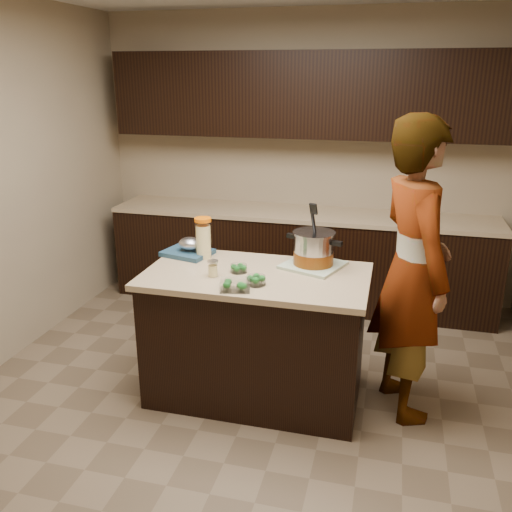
{
  "coord_description": "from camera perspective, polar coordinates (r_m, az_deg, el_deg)",
  "views": [
    {
      "loc": [
        0.82,
        -3.2,
        2.14
      ],
      "look_at": [
        0.0,
        0.0,
        1.02
      ],
      "focal_mm": 38.0,
      "sensor_mm": 36.0,
      "label": 1
    }
  ],
  "objects": [
    {
      "name": "ground_plane",
      "position": [
        3.94,
        0.0,
        -14.2
      ],
      "size": [
        4.0,
        4.0,
        0.0
      ],
      "primitive_type": "plane",
      "color": "brown",
      "rests_on": "ground"
    },
    {
      "name": "broccoli_tub_rect",
      "position": [
        3.26,
        -2.21,
        -3.12
      ],
      "size": [
        0.2,
        0.17,
        0.06
      ],
      "rotation": [
        0.0,
        0.0,
        0.23
      ],
      "color": "silver",
      "rests_on": "island"
    },
    {
      "name": "dish_towel",
      "position": [
        3.67,
        6.03,
        -0.96
      ],
      "size": [
        0.46,
        0.46,
        0.02
      ],
      "primitive_type": "cube",
      "rotation": [
        0.0,
        0.0,
        -0.35
      ],
      "color": "#6C9161",
      "rests_on": "island"
    },
    {
      "name": "person",
      "position": [
        3.52,
        16.14,
        -1.56
      ],
      "size": [
        0.7,
        0.83,
        1.93
      ],
      "primitive_type": "imported",
      "rotation": [
        0.0,
        0.0,
        1.97
      ],
      "color": "gray",
      "rests_on": "ground"
    },
    {
      "name": "room_shell",
      "position": [
        3.33,
        0.0,
        11.4
      ],
      "size": [
        4.04,
        4.04,
        2.72
      ],
      "color": "tan",
      "rests_on": "ground"
    },
    {
      "name": "back_cabinets",
      "position": [
        5.15,
        4.85,
        5.21
      ],
      "size": [
        3.6,
        0.63,
        2.33
      ],
      "color": "black",
      "rests_on": "ground"
    },
    {
      "name": "island",
      "position": [
        3.71,
        0.0,
        -8.33
      ],
      "size": [
        1.46,
        0.81,
        0.9
      ],
      "color": "black",
      "rests_on": "ground"
    },
    {
      "name": "broccoli_tub_left",
      "position": [
        3.54,
        -1.83,
        -1.34
      ],
      "size": [
        0.14,
        0.14,
        0.05
      ],
      "rotation": [
        0.0,
        0.0,
        -0.34
      ],
      "color": "silver",
      "rests_on": "island"
    },
    {
      "name": "broccoli_tub_right",
      "position": [
        3.33,
        0.01,
        -2.62
      ],
      "size": [
        0.13,
        0.13,
        0.06
      ],
      "rotation": [
        0.0,
        0.0,
        -0.13
      ],
      "color": "silver",
      "rests_on": "island"
    },
    {
      "name": "stock_pot",
      "position": [
        3.64,
        6.08,
        0.59
      ],
      "size": [
        0.39,
        0.36,
        0.4
      ],
      "rotation": [
        0.0,
        0.0,
        -0.29
      ],
      "color": "#B7B7BC",
      "rests_on": "dish_towel"
    },
    {
      "name": "blue_tray",
      "position": [
        3.9,
        -7.1,
        0.71
      ],
      "size": [
        0.37,
        0.33,
        0.12
      ],
      "rotation": [
        0.0,
        0.0,
        -0.23
      ],
      "color": "navy",
      "rests_on": "island"
    },
    {
      "name": "mason_jar",
      "position": [
        3.47,
        -4.57,
        -1.35
      ],
      "size": [
        0.08,
        0.08,
        0.11
      ],
      "rotation": [
        0.0,
        0.0,
        -0.09
      ],
      "color": "#F5E396",
      "rests_on": "island"
    },
    {
      "name": "lemonade_pitcher",
      "position": [
        3.8,
        -5.56,
        1.72
      ],
      "size": [
        0.13,
        0.13,
        0.29
      ],
      "rotation": [
        0.0,
        0.0,
        -0.09
      ],
      "color": "#F5E396",
      "rests_on": "island"
    }
  ]
}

